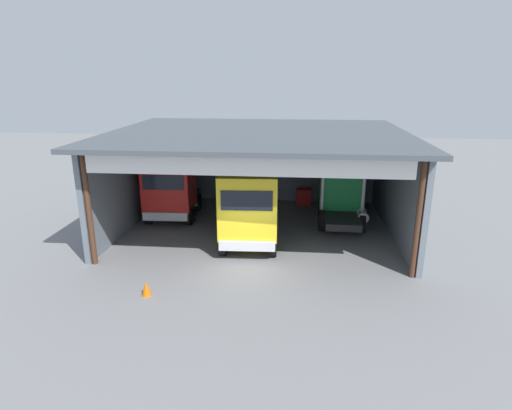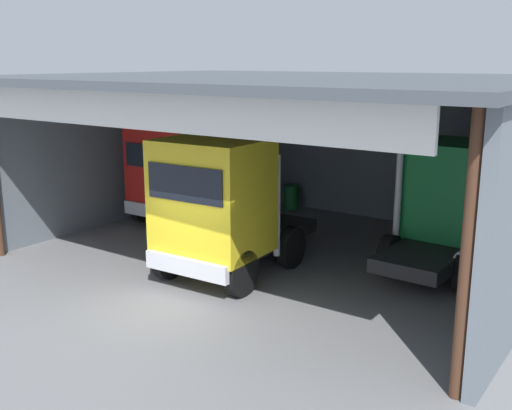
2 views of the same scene
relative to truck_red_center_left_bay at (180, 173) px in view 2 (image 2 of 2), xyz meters
The scene contains 7 objects.
ground_plane 8.08m from the truck_red_center_left_bay, 51.11° to the right, with size 80.00×80.00×0.00m, color slate.
workshop_shed 5.31m from the truck_red_center_left_bay, ahead, with size 14.46×11.82×5.18m.
truck_red_center_left_bay is the anchor object (origin of this frame).
truck_yellow_center_bay 6.02m from the truck_red_center_left_bay, 38.11° to the right, with size 2.88×5.19×3.70m.
truck_green_center_right_bay 9.37m from the truck_red_center_left_bay, ahead, with size 2.54×4.66×3.71m.
oil_drum 4.62m from the truck_red_center_left_bay, 60.00° to the left, with size 0.58×0.58×0.91m, color #197233.
tool_cart 8.31m from the truck_red_center_left_bay, 25.85° to the left, with size 0.90×0.60×1.00m, color red.
Camera 2 is at (9.21, -9.37, 5.58)m, focal length 42.35 mm.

